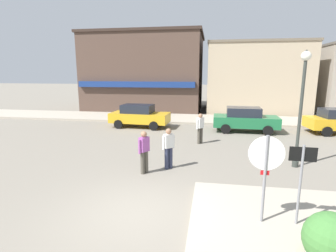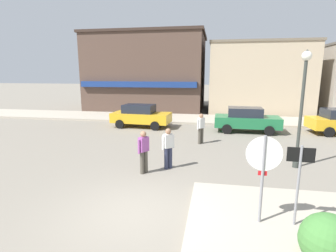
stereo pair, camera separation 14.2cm
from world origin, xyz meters
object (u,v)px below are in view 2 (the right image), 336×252
at_px(stop_sign, 263,168).
at_px(pedestrian_crossing_near, 144,151).
at_px(parked_car_nearest, 141,115).
at_px(lamp_post, 303,93).
at_px(planter, 327,249).
at_px(pedestrian_crossing_far, 201,128).
at_px(one_way_sign, 299,178).
at_px(parked_car_second, 246,119).
at_px(pedestrian_kerb_side, 168,147).

distance_m(stop_sign, pedestrian_crossing_near, 4.76).
relative_size(stop_sign, parked_car_nearest, 0.56).
height_order(lamp_post, pedestrian_crossing_near, lamp_post).
bearing_deg(planter, lamp_post, 78.99).
xyz_separation_m(stop_sign, parked_car_nearest, (-6.17, 11.21, -0.71)).
height_order(lamp_post, parked_car_nearest, lamp_post).
xyz_separation_m(stop_sign, pedestrian_crossing_far, (-1.83, 7.52, -0.65)).
bearing_deg(lamp_post, one_way_sign, -105.97).
bearing_deg(parked_car_nearest, parked_car_second, -2.53).
distance_m(planter, lamp_post, 6.58).
height_order(lamp_post, pedestrian_crossing_far, lamp_post).
bearing_deg(stop_sign, lamp_post, 65.33).
bearing_deg(stop_sign, pedestrian_crossing_far, 103.66).
bearing_deg(one_way_sign, planter, -84.59).
bearing_deg(pedestrian_kerb_side, lamp_post, 11.65).
bearing_deg(parked_car_nearest, pedestrian_kerb_side, -66.68).
bearing_deg(pedestrian_crossing_near, one_way_sign, -33.01).
xyz_separation_m(one_way_sign, pedestrian_crossing_near, (-4.49, 2.92, -0.46)).
distance_m(pedestrian_crossing_near, pedestrian_crossing_far, 4.95).
bearing_deg(one_way_sign, parked_car_second, 89.68).
relative_size(one_way_sign, parked_car_nearest, 0.51).
height_order(stop_sign, one_way_sign, stop_sign).
bearing_deg(pedestrian_kerb_side, planter, -52.60).
xyz_separation_m(planter, pedestrian_crossing_far, (-2.76, 8.94, 0.31)).
bearing_deg(parked_car_second, lamp_post, -78.83).
bearing_deg(lamp_post, stop_sign, -114.67).
height_order(stop_sign, pedestrian_kerb_side, stop_sign).
xyz_separation_m(stop_sign, lamp_post, (2.11, 4.59, 1.44)).
bearing_deg(lamp_post, parked_car_second, 101.17).
relative_size(parked_car_second, pedestrian_crossing_far, 2.51).
relative_size(planter, pedestrian_crossing_near, 0.76).
relative_size(planter, parked_car_second, 0.30).
bearing_deg(one_way_sign, pedestrian_crossing_near, 146.99).
relative_size(planter, pedestrian_kerb_side, 0.76).
height_order(stop_sign, parked_car_second, stop_sign).
distance_m(parked_car_second, pedestrian_crossing_far, 4.32).
bearing_deg(one_way_sign, lamp_post, 74.03).
height_order(parked_car_nearest, pedestrian_crossing_near, pedestrian_crossing_near).
xyz_separation_m(stop_sign, pedestrian_crossing_near, (-3.69, 2.94, -0.65)).
height_order(planter, pedestrian_crossing_far, pedestrian_crossing_far).
relative_size(parked_car_second, pedestrian_crossing_near, 2.51).
height_order(parked_car_nearest, pedestrian_kerb_side, pedestrian_kerb_side).
distance_m(lamp_post, parked_car_second, 6.78).
height_order(pedestrian_crossing_near, pedestrian_kerb_side, same).
bearing_deg(planter, stop_sign, 123.29).
bearing_deg(lamp_post, pedestrian_kerb_side, -168.35).
xyz_separation_m(one_way_sign, pedestrian_crossing_far, (-2.63, 7.50, -0.46)).
bearing_deg(stop_sign, pedestrian_kerb_side, 128.93).
height_order(lamp_post, parked_car_second, lamp_post).
bearing_deg(planter, parked_car_nearest, 119.37).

